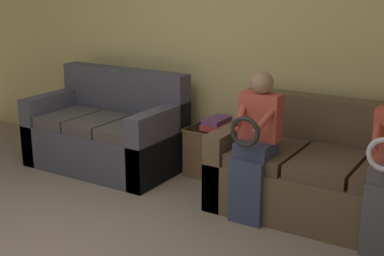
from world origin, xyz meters
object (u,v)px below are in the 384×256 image
at_px(couch_main, 331,177).
at_px(child_left_seated, 255,140).
at_px(couch_side, 108,134).
at_px(side_shelf, 215,151).
at_px(book_stack, 217,123).

relative_size(couch_main, child_left_seated, 1.54).
distance_m(couch_main, couch_side, 2.28).
xyz_separation_m(couch_side, side_shelf, (1.05, 0.34, -0.09)).
distance_m(couch_side, child_left_seated, 1.84).
bearing_deg(book_stack, child_left_seated, -43.41).
bearing_deg(couch_main, book_stack, 167.24).
distance_m(couch_main, child_left_seated, 0.73).
bearing_deg(couch_side, side_shelf, 17.74).
xyz_separation_m(couch_main, couch_side, (-2.28, -0.07, 0.02)).
relative_size(couch_side, side_shelf, 2.98).
bearing_deg(child_left_seated, book_stack, 136.59).
bearing_deg(couch_main, child_left_seated, -141.40).
relative_size(side_shelf, book_stack, 1.58).
relative_size(couch_main, book_stack, 5.72).
height_order(couch_main, book_stack, couch_main).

